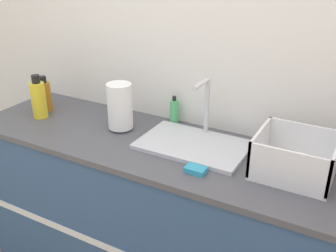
% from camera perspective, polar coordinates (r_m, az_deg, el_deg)
% --- Properties ---
extents(wall_back, '(4.43, 0.06, 2.60)m').
position_cam_1_polar(wall_back, '(2.06, 3.25, 10.24)').
color(wall_back, silver).
rests_on(wall_back, ground_plane).
extents(counter_cabinet, '(2.05, 0.61, 0.93)m').
position_cam_1_polar(counter_cabinet, '(2.17, -1.12, -13.55)').
color(counter_cabinet, '#33517A').
rests_on(counter_cabinet, ground_plane).
extents(sink, '(0.51, 0.33, 0.31)m').
position_cam_1_polar(sink, '(1.89, 3.79, -2.34)').
color(sink, silver).
rests_on(sink, counter_cabinet).
extents(paper_towel_roll, '(0.13, 0.13, 0.25)m').
position_cam_1_polar(paper_towel_roll, '(2.04, -7.00, 2.82)').
color(paper_towel_roll, '#4C4C51').
rests_on(paper_towel_roll, counter_cabinet).
extents(dish_rack, '(0.32, 0.30, 0.17)m').
position_cam_1_polar(dish_rack, '(1.73, 17.89, -4.70)').
color(dish_rack, white).
rests_on(dish_rack, counter_cabinet).
extents(bottle_amber, '(0.08, 0.08, 0.21)m').
position_cam_1_polar(bottle_amber, '(2.39, -17.48, 4.25)').
color(bottle_amber, '#B26B19').
rests_on(bottle_amber, counter_cabinet).
extents(bottle_yellow, '(0.08, 0.08, 0.24)m').
position_cam_1_polar(bottle_yellow, '(2.30, -18.28, 3.75)').
color(bottle_yellow, yellow).
rests_on(bottle_yellow, counter_cabinet).
extents(soap_dispenser, '(0.05, 0.05, 0.16)m').
position_cam_1_polar(soap_dispenser, '(2.11, 0.91, 2.12)').
color(soap_dispenser, '#4CB266').
rests_on(soap_dispenser, counter_cabinet).
extents(sponge, '(0.09, 0.06, 0.02)m').
position_cam_1_polar(sponge, '(1.68, 4.04, -6.35)').
color(sponge, '#3399BF').
rests_on(sponge, counter_cabinet).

